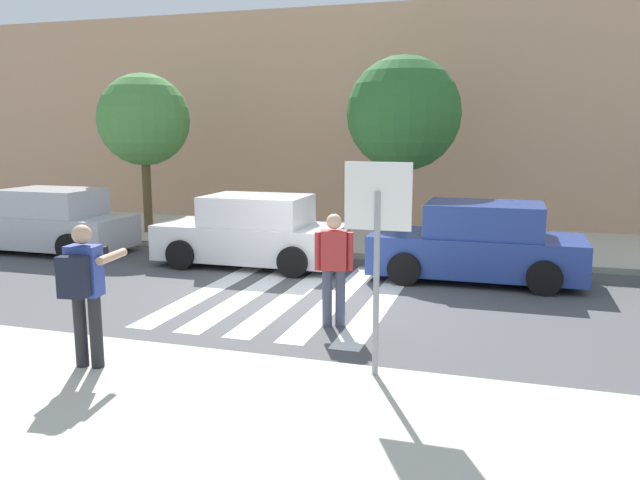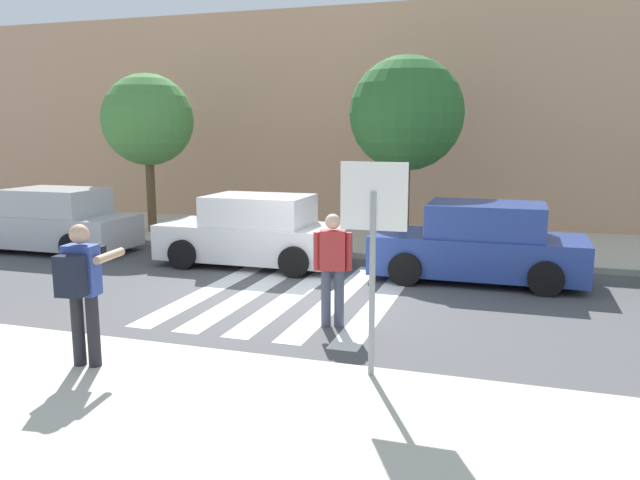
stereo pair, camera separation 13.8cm
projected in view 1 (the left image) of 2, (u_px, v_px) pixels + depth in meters
The scene contains 17 objects.
ground_plane at pixel (291, 297), 11.17m from camera, with size 120.00×120.00×0.00m, color #4C4C4F.
sidewalk_near at pixel (48, 472), 5.31m from camera, with size 60.00×6.00×0.14m, color beige.
sidewalk_far at pixel (365, 238), 16.81m from camera, with size 60.00×4.80×0.14m, color beige.
building_facade_far at pixel (396, 119), 20.39m from camera, with size 56.00×4.00×6.60m, color tan.
crosswalk_stripe_0 at pixel (215, 288), 11.81m from camera, with size 0.44×5.20×0.01m, color silver.
crosswalk_stripe_1 at pixel (254, 291), 11.58m from camera, with size 0.44×5.20×0.01m, color silver.
crosswalk_stripe_2 at pixel (295, 294), 11.35m from camera, with size 0.44×5.20×0.01m, color silver.
crosswalk_stripe_3 at pixel (337, 297), 11.12m from camera, with size 0.44×5.20×0.01m, color silver.
crosswalk_stripe_4 at pixel (381, 301), 10.90m from camera, with size 0.44×5.20×0.01m, color silver.
stop_sign at pixel (378, 222), 6.97m from camera, with size 0.76×0.08×2.46m.
photographer_with_backpack at pixel (84, 284), 7.30m from camera, with size 0.64×0.89×1.72m.
pedestrian_crossing at pixel (334, 264), 9.34m from camera, with size 0.57×0.32×1.72m.
parked_car_silver at pixel (50, 222), 15.23m from camera, with size 4.10×1.92×1.55m.
parked_car_white at pixel (253, 233), 13.69m from camera, with size 4.10×1.92×1.55m.
parked_car_blue at pixel (478, 244), 12.32m from camera, with size 4.10×1.92×1.55m.
street_tree_west at pixel (144, 120), 17.00m from camera, with size 2.49×2.49×4.34m.
street_tree_center at pixel (404, 114), 15.06m from camera, with size 2.76×2.76×4.59m.
Camera 1 is at (3.64, -10.20, 2.94)m, focal length 35.00 mm.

